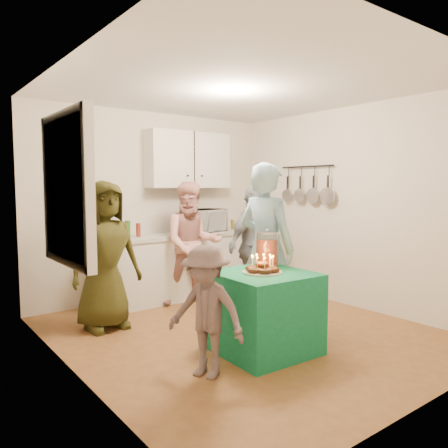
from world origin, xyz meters
TOP-DOWN VIEW (x-y plane):
  - floor at (0.00, 0.00)m, footprint 4.00×4.00m
  - ceiling at (0.00, 0.00)m, footprint 4.00×4.00m
  - back_wall at (0.00, 2.00)m, footprint 3.60×3.60m
  - left_wall at (-1.80, 0.00)m, footprint 4.00×4.00m
  - right_wall at (1.80, 0.00)m, footprint 4.00×4.00m
  - window_night at (-1.77, 0.30)m, footprint 0.04×1.00m
  - counter at (0.20, 1.70)m, footprint 2.20×0.58m
  - countertop at (0.20, 1.70)m, footprint 2.24×0.62m
  - upper_cabinet at (0.50, 1.85)m, footprint 1.30×0.30m
  - pot_rack at (1.72, 0.70)m, footprint 0.12×1.00m
  - microwave at (0.67, 1.70)m, footprint 0.67×0.52m
  - party_table at (-0.20, -0.52)m, footprint 0.89×0.89m
  - donut_cake at (-0.22, -0.53)m, footprint 0.38×0.38m
  - punch_jar at (0.03, -0.32)m, footprint 0.22×0.22m
  - man_birthday at (0.22, -0.11)m, footprint 0.56×0.74m
  - woman_back_left at (-1.13, 1.03)m, footprint 0.82×0.56m
  - woman_back_center at (0.17, 1.26)m, footprint 0.98×0.88m
  - woman_back_right at (0.75, 0.72)m, footprint 1.00×0.60m
  - child_near_left at (-0.95, -0.65)m, footprint 0.65×0.81m

SIDE VIEW (x-z plane):
  - floor at x=0.00m, z-range 0.00..0.00m
  - party_table at x=-0.20m, z-range 0.00..0.76m
  - counter at x=0.20m, z-range 0.00..0.86m
  - child_near_left at x=-0.95m, z-range 0.00..1.10m
  - woman_back_right at x=0.75m, z-range 0.00..1.59m
  - woman_back_center at x=0.17m, z-range 0.00..1.63m
  - woman_back_left at x=-1.13m, z-range 0.00..1.64m
  - donut_cake at x=-0.22m, z-range 0.76..0.94m
  - countertop at x=0.20m, z-range 0.86..0.91m
  - man_birthday at x=0.22m, z-range 0.00..1.82m
  - punch_jar at x=0.03m, z-range 0.76..1.10m
  - microwave at x=0.67m, z-range 0.91..1.24m
  - back_wall at x=0.00m, z-range 1.30..1.30m
  - left_wall at x=-1.80m, z-range 1.30..1.30m
  - right_wall at x=1.80m, z-range 1.30..1.30m
  - window_night at x=-1.77m, z-range 0.95..2.15m
  - pot_rack at x=1.72m, z-range 1.30..1.90m
  - upper_cabinet at x=0.50m, z-range 1.55..2.35m
  - ceiling at x=0.00m, z-range 2.60..2.60m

